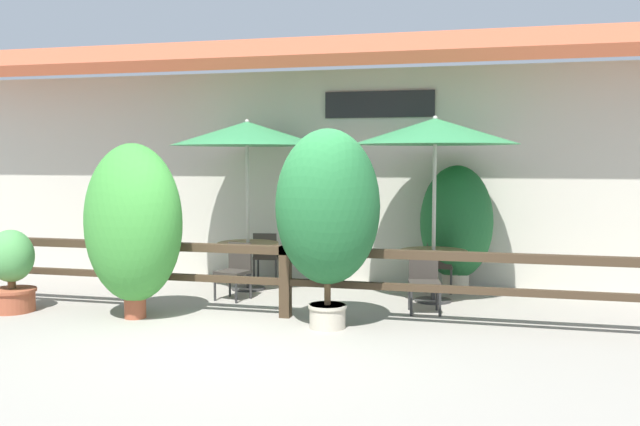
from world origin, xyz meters
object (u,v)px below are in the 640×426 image
patio_umbrella_near (247,134)px  patio_umbrella_middle (435,132)px  chair_near_streetside (235,268)px  chair_middle_wallside (442,263)px  potted_plant_corner_fern (11,270)px  dining_table_near (248,252)px  chair_near_wallside (266,254)px  chair_middle_streetside (424,279)px  potted_plant_broad_leaf (133,224)px  potted_plant_tall_tropical (328,209)px  dining_table_middle (433,260)px  potted_plant_small_flowering (456,224)px

patio_umbrella_near → patio_umbrella_middle: bearing=-4.3°
chair_near_streetside → chair_middle_wallside: same height
patio_umbrella_near → chair_middle_wallside: patio_umbrella_near is taller
chair_near_streetside → potted_plant_corner_fern: size_ratio=0.74×
dining_table_near → potted_plant_corner_fern: bearing=-137.4°
chair_near_wallside → chair_middle_streetside: (2.88, -1.77, 0.00)m
chair_middle_wallside → potted_plant_broad_leaf: 4.78m
potted_plant_tall_tropical → chair_near_wallside: bearing=121.3°
chair_near_wallside → chair_middle_wallside: bearing=166.5°
patio_umbrella_near → chair_middle_streetside: bearing=-18.7°
chair_near_streetside → potted_plant_tall_tropical: (1.77, -1.42, 1.02)m
chair_middle_wallside → dining_table_middle: bearing=96.9°
potted_plant_small_flowering → potted_plant_corner_fern: bearing=-151.9°
chair_middle_streetside → potted_plant_broad_leaf: 3.96m
dining_table_middle → chair_middle_wallside: bearing=85.8°
chair_near_wallside → dining_table_middle: chair_near_wallside is taller
chair_near_streetside → dining_table_middle: 2.94m
patio_umbrella_middle → potted_plant_small_flowering: (0.26, 0.95, -1.42)m
chair_middle_streetside → chair_middle_wallside: size_ratio=1.00×
chair_near_streetside → patio_umbrella_middle: 3.57m
dining_table_near → potted_plant_tall_tropical: potted_plant_tall_tropical is taller
chair_near_wallside → potted_plant_corner_fern: size_ratio=0.74×
chair_middle_streetside → dining_table_near: bearing=150.2°
chair_near_streetside → chair_middle_streetside: same height
chair_near_wallside → chair_middle_streetside: 3.38m
potted_plant_broad_leaf → potted_plant_tall_tropical: (2.59, 0.10, 0.23)m
dining_table_middle → chair_middle_wallside: 0.78m
potted_plant_corner_fern → potted_plant_small_flowering: potted_plant_small_flowering is taller
dining_table_middle → potted_plant_small_flowering: potted_plant_small_flowering is taller
potted_plant_broad_leaf → potted_plant_tall_tropical: size_ratio=0.93×
dining_table_middle → potted_plant_tall_tropical: (-1.11, -1.98, 0.87)m
chair_near_wallside → chair_middle_streetside: same height
dining_table_near → potted_plant_corner_fern: 3.50m
chair_near_wallside → chair_near_streetside: bearing=83.1°
dining_table_near → chair_near_streetside: (0.09, -0.79, -0.14)m
potted_plant_tall_tropical → potted_plant_small_flowering: 3.27m
chair_near_wallside → patio_umbrella_middle: (2.93, -1.01, 2.03)m
chair_near_streetside → potted_plant_small_flowering: bearing=39.3°
patio_umbrella_near → potted_plant_small_flowering: size_ratio=1.36×
potted_plant_corner_fern → potted_plant_tall_tropical: 4.52m
dining_table_near → chair_near_streetside: bearing=-83.8°
patio_umbrella_near → chair_middle_streetside: patio_umbrella_near is taller
patio_umbrella_middle → potted_plant_tall_tropical: size_ratio=1.10×
chair_middle_wallside → potted_plant_tall_tropical: (-1.17, -2.74, 1.02)m
patio_umbrella_near → dining_table_near: patio_umbrella_near is taller
potted_plant_broad_leaf → chair_middle_streetside: bearing=19.8°
patio_umbrella_middle → potted_plant_broad_leaf: bearing=-150.7°
potted_plant_corner_fern → potted_plant_broad_leaf: potted_plant_broad_leaf is taller
chair_near_wallside → dining_table_middle: 3.11m
patio_umbrella_middle → dining_table_middle: patio_umbrella_middle is taller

